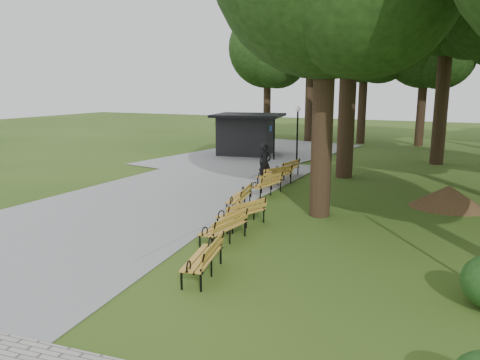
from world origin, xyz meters
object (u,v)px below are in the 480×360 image
at_px(kiosk, 246,134).
at_px(bench_3, 239,198).
at_px(bench_2, 241,213).
at_px(bench_0, 202,258).
at_px(bench_6, 286,169).
at_px(bench_4, 266,184).
at_px(lamp_post, 298,122).
at_px(dirt_mound, 448,197).
at_px(bench_5, 275,175).
at_px(person, 265,163).
at_px(bench_1, 223,228).

xyz_separation_m(kiosk, bench_3, (5.45, -12.63, -0.89)).
xyz_separation_m(bench_2, bench_3, (-0.95, 1.82, 0.00)).
bearing_deg(bench_0, bench_6, 178.08).
distance_m(bench_4, bench_6, 3.81).
distance_m(lamp_post, bench_0, 17.08).
height_order(lamp_post, dirt_mound, lamp_post).
bearing_deg(bench_5, person, -90.00).
distance_m(dirt_mound, bench_5, 7.27).
bearing_deg(dirt_mound, bench_4, -172.40).
distance_m(person, kiosk, 9.01).
distance_m(person, bench_1, 8.55).
height_order(person, bench_6, person).
xyz_separation_m(lamp_post, bench_1, (2.55, -14.38, -1.91)).
relative_size(bench_0, bench_3, 1.00).
relative_size(kiosk, bench_0, 2.24).
xyz_separation_m(bench_3, bench_6, (-0.44, 6.36, 0.00)).
distance_m(person, lamp_post, 6.29).
xyz_separation_m(person, bench_3, (0.95, -4.84, -0.47)).
height_order(dirt_mound, bench_4, bench_4).
bearing_deg(bench_0, kiosk, -170.81).
bearing_deg(bench_6, lamp_post, -158.91).
xyz_separation_m(bench_0, bench_3, (-1.76, 5.73, 0.00)).
bearing_deg(bench_5, kiosk, -122.42).
bearing_deg(bench_5, bench_1, 35.99).
bearing_deg(bench_3, bench_2, 16.50).
distance_m(dirt_mound, bench_6, 7.82).
distance_m(kiosk, lamp_post, 4.50).
height_order(kiosk, bench_5, kiosk).
relative_size(dirt_mound, bench_6, 1.19).
height_order(person, lamp_post, lamp_post).
relative_size(bench_0, bench_2, 1.00).
xyz_separation_m(lamp_post, bench_5, (1.05, -6.38, -1.91)).
height_order(bench_1, bench_6, same).
bearing_deg(bench_4, dirt_mound, 106.19).
distance_m(bench_2, bench_5, 6.51).
bearing_deg(bench_2, dirt_mound, 151.72).
distance_m(kiosk, bench_0, 19.75).
relative_size(lamp_post, bench_5, 1.73).
relative_size(person, bench_4, 0.96).
xyz_separation_m(lamp_post, dirt_mound, (8.24, -7.45, -1.93)).
xyz_separation_m(kiosk, bench_5, (5.09, -8.07, -0.89)).
bearing_deg(lamp_post, bench_3, -82.65).
xyz_separation_m(bench_3, bench_4, (0.03, 2.58, 0.00)).
xyz_separation_m(bench_0, bench_5, (-2.12, 10.29, 0.00)).
relative_size(dirt_mound, bench_1, 1.19).
xyz_separation_m(kiosk, bench_2, (6.40, -14.45, -0.89)).
xyz_separation_m(bench_0, bench_1, (-0.62, 2.29, 0.00)).
bearing_deg(dirt_mound, bench_3, -152.95).
bearing_deg(lamp_post, person, -85.67).
relative_size(bench_0, bench_5, 1.00).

